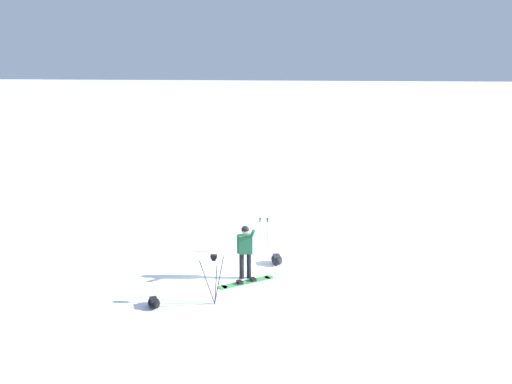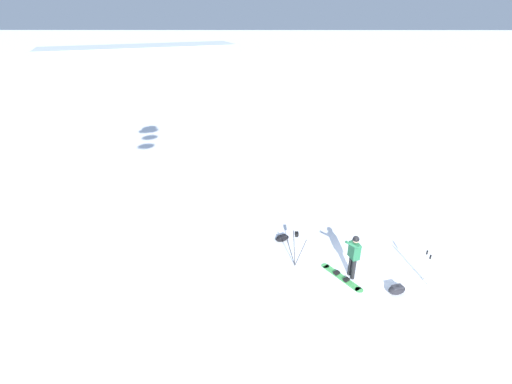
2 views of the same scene
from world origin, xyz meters
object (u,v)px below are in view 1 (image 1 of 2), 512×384
object	(u,v)px
gear_bag_large	(154,302)
gear_bag_small	(277,259)
snowboard	(246,282)
camera_tripod	(214,269)
snowboarder	(245,247)
ski_poles	(264,230)

from	to	relation	value
gear_bag_large	gear_bag_small	size ratio (longest dim) A/B	0.98
snowboard	camera_tripod	xyz separation A→B (m)	(-1.54, 0.65, 0.97)
snowboarder	camera_tripod	distance (m)	1.96
snowboarder	gear_bag_large	distance (m)	3.21
gear_bag_small	camera_tripod	bearing A→B (deg)	155.92
camera_tripod	gear_bag_small	size ratio (longest dim) A/B	2.13
snowboard	gear_bag_small	xyz separation A→B (m)	(1.61, -0.76, 0.13)
snowboard	camera_tripod	world-z (taller)	camera_tripod
gear_bag_large	ski_poles	bearing A→B (deg)	-28.21
camera_tripod	gear_bag_large	bearing A→B (deg)	102.86
snowboarder	camera_tripod	world-z (taller)	snowboarder
snowboarder	gear_bag_large	world-z (taller)	snowboarder
snowboarder	snowboard	bearing A→B (deg)	-167.09
snowboarder	camera_tripod	xyz separation A→B (m)	(-1.87, 0.58, 0.00)
snowboarder	gear_bag_small	distance (m)	1.75
snowboard	ski_poles	size ratio (longest dim) A/B	1.26
gear_bag_large	gear_bag_small	xyz separation A→B (m)	(3.51, -2.97, 0.04)
gear_bag_large	gear_bag_small	distance (m)	4.60
gear_bag_large	camera_tripod	size ratio (longest dim) A/B	0.46
snowboard	snowboarder	bearing A→B (deg)	12.91
gear_bag_small	snowboarder	bearing A→B (deg)	147.02
gear_bag_small	ski_poles	distance (m)	1.33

